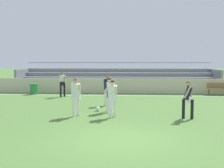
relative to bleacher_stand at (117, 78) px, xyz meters
The scene contains 13 objects.
ground_plane 15.68m from the bleacher_stand, 86.96° to the right, with size 160.00×160.00×0.00m, color #517A38.
field_line_sideline 4.40m from the bleacher_stand, 78.84° to the right, with size 44.00×0.12×0.01m, color white.
sideline_wall 2.91m from the bleacher_stand, 73.23° to the right, with size 48.00×0.16×1.11m, color beige.
bleacher_stand is the anchor object (origin of this frame).
bench_far_right 8.29m from the bleacher_stand, 24.70° to the right, with size 1.80×0.40×0.90m.
trash_bin 7.08m from the bleacher_stand, 147.39° to the right, with size 0.59×0.59×0.77m, color #2D7F3D.
player_white_wide_right 11.99m from the bleacher_stand, 96.05° to the right, with size 0.44×0.53×1.70m.
player_white_overlapping 10.75m from the bleacher_stand, 89.27° to the right, with size 0.49×0.45×1.65m.
player_white_wide_left 12.08m from the bleacher_stand, 88.22° to the right, with size 0.45×0.58×1.63m.
player_dark_deep_cover 12.70m from the bleacher_stand, 73.57° to the right, with size 0.48×0.55×1.62m.
player_dark_challenging 8.69m from the bleacher_stand, 90.77° to the right, with size 0.47×0.63×1.68m.
player_white_trailing_run 6.21m from the bleacher_stand, 124.26° to the right, with size 0.45×0.54×1.71m.
soccer_ball 10.59m from the bleacher_stand, 92.46° to the right, with size 0.22×0.22×0.22m, color white.
Camera 1 is at (0.34, -8.94, 2.49)m, focal length 46.51 mm.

